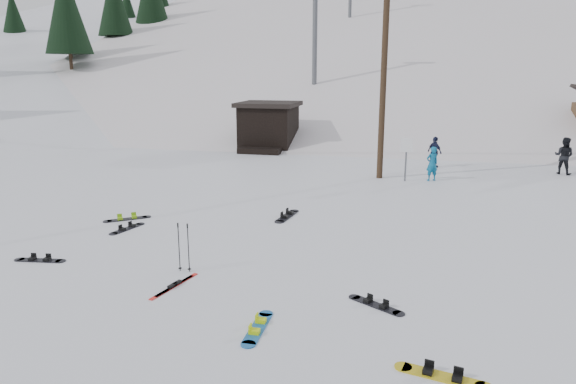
# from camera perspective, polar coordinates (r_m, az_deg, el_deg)

# --- Properties ---
(ground) EXTENTS (200.00, 200.00, 0.00)m
(ground) POSITION_cam_1_polar(r_m,az_deg,el_deg) (10.10, -7.32, -14.12)
(ground) COLOR white
(ground) RESTS_ON ground
(ski_slope) EXTENTS (60.00, 85.24, 65.97)m
(ski_slope) POSITION_cam_1_polar(r_m,az_deg,el_deg) (65.56, 10.33, -1.36)
(ski_slope) COLOR white
(ski_slope) RESTS_ON ground
(ridge_left) EXTENTS (47.54, 95.03, 58.38)m
(ridge_left) POSITION_cam_1_polar(r_m,az_deg,el_deg) (70.45, -20.68, -0.15)
(ridge_left) COLOR white
(ridge_left) RESTS_ON ground
(treeline_left) EXTENTS (20.00, 64.00, 10.00)m
(treeline_left) POSITION_cam_1_polar(r_m,az_deg,el_deg) (61.22, -24.17, 8.05)
(treeline_left) COLOR black
(treeline_left) RESTS_ON ground
(treeline_crest) EXTENTS (50.00, 6.00, 10.00)m
(treeline_crest) POSITION_cam_1_polar(r_m,az_deg,el_deg) (94.49, 11.86, 10.48)
(treeline_crest) COLOR black
(treeline_crest) RESTS_ON ski_slope
(utility_pole) EXTENTS (2.00, 0.26, 9.00)m
(utility_pole) POSITION_cam_1_polar(r_m,az_deg,el_deg) (22.36, 10.61, 13.38)
(utility_pole) COLOR #3A2819
(utility_pole) RESTS_ON ground
(trail_sign) EXTENTS (0.50, 0.09, 1.85)m
(trail_sign) POSITION_cam_1_polar(r_m,az_deg,el_deg) (22.16, 13.01, 4.41)
(trail_sign) COLOR #595B60
(trail_sign) RESTS_ON ground
(lift_hut) EXTENTS (3.40, 4.10, 2.75)m
(lift_hut) POSITION_cam_1_polar(r_m,az_deg,el_deg) (30.60, -2.18, 7.37)
(lift_hut) COLOR black
(lift_hut) RESTS_ON ground
(lift_tower_near) EXTENTS (2.20, 0.36, 8.00)m
(lift_tower_near) POSITION_cam_1_polar(r_m,az_deg,el_deg) (39.14, 3.02, 18.25)
(lift_tower_near) COLOR #595B60
(lift_tower_near) RESTS_ON ski_slope
(hero_snowboard) EXTENTS (0.28, 1.44, 0.10)m
(hero_snowboard) POSITION_cam_1_polar(r_m,az_deg,el_deg) (9.79, -3.39, -14.80)
(hero_snowboard) COLOR #1B67B4
(hero_snowboard) RESTS_ON ground
(hero_skis) EXTENTS (0.44, 1.55, 0.08)m
(hero_skis) POSITION_cam_1_polar(r_m,az_deg,el_deg) (11.75, -12.50, -10.10)
(hero_skis) COLOR red
(hero_skis) RESTS_ON ground
(ski_poles) EXTENTS (0.32, 0.09, 1.18)m
(ski_poles) POSITION_cam_1_polar(r_m,az_deg,el_deg) (12.33, -11.52, -5.98)
(ski_poles) COLOR black
(ski_poles) RESTS_ON ground
(board_scatter_a) EXTENTS (1.32, 0.40, 0.09)m
(board_scatter_a) POSITION_cam_1_polar(r_m,az_deg,el_deg) (14.32, -25.86, -6.80)
(board_scatter_a) COLOR black
(board_scatter_a) RESTS_ON ground
(board_scatter_b) EXTENTS (0.52, 1.32, 0.09)m
(board_scatter_b) POSITION_cam_1_polar(r_m,az_deg,el_deg) (16.09, -17.44, -3.87)
(board_scatter_b) COLOR black
(board_scatter_b) RESTS_ON ground
(board_scatter_c) EXTENTS (1.22, 1.03, 0.10)m
(board_scatter_c) POSITION_cam_1_polar(r_m,az_deg,el_deg) (17.09, -17.43, -2.84)
(board_scatter_c) COLOR black
(board_scatter_c) RESTS_ON ground
(board_scatter_d) EXTENTS (1.17, 0.79, 0.09)m
(board_scatter_d) POSITION_cam_1_polar(r_m,az_deg,el_deg) (10.77, 9.74, -12.22)
(board_scatter_d) COLOR black
(board_scatter_d) RESTS_ON ground
(board_scatter_e) EXTENTS (1.48, 0.54, 0.11)m
(board_scatter_e) POSITION_cam_1_polar(r_m,az_deg,el_deg) (8.80, 16.79, -18.97)
(board_scatter_e) COLOR gold
(board_scatter_e) RESTS_ON ground
(board_scatter_f) EXTENTS (0.48, 1.63, 0.11)m
(board_scatter_f) POSITION_cam_1_polar(r_m,az_deg,el_deg) (16.61, -0.11, -2.65)
(board_scatter_f) COLOR black
(board_scatter_f) RESTS_ON ground
(skier_teal) EXTENTS (0.64, 0.57, 1.47)m
(skier_teal) POSITION_cam_1_polar(r_m,az_deg,el_deg) (22.61, 15.71, 3.04)
(skier_teal) COLOR #0E628E
(skier_teal) RESTS_ON ground
(skier_dark) EXTENTS (1.02, 0.95, 1.67)m
(skier_dark) POSITION_cam_1_polar(r_m,az_deg,el_deg) (26.28, 28.32, 3.56)
(skier_dark) COLOR black
(skier_dark) RESTS_ON ground
(skier_navy) EXTENTS (0.85, 0.89, 1.49)m
(skier_navy) POSITION_cam_1_polar(r_m,az_deg,el_deg) (25.76, 15.98, 4.29)
(skier_navy) COLOR #151A36
(skier_navy) RESTS_ON ground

